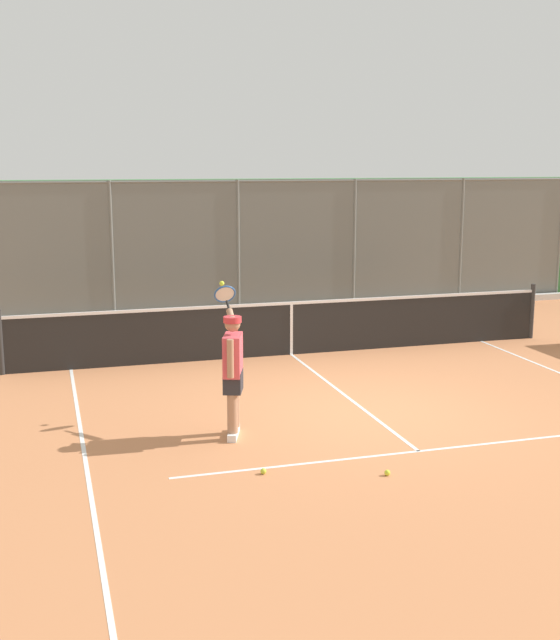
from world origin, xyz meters
TOP-DOWN VIEW (x-y plane):
  - ground_plane at (0.00, 0.00)m, footprint 60.00×60.00m
  - court_line_markings at (0.00, 1.90)m, footprint 7.72×9.39m
  - fence_backdrop at (-0.00, -8.16)m, footprint 19.58×1.37m
  - tennis_net at (0.00, -3.53)m, footprint 9.92×0.09m
  - tennis_player at (1.99, 0.45)m, footprint 0.41×1.34m
  - tennis_ball_mid_court at (1.96, 1.79)m, footprint 0.07×0.07m
  - tennis_ball_near_net at (0.67, 2.22)m, footprint 0.07×0.07m

SIDE VIEW (x-z plane):
  - ground_plane at x=0.00m, z-range 0.00..0.00m
  - court_line_markings at x=0.00m, z-range 0.00..0.01m
  - tennis_ball_mid_court at x=1.96m, z-range 0.00..0.07m
  - tennis_ball_near_net at x=0.67m, z-range 0.00..0.07m
  - tennis_net at x=0.00m, z-range -0.04..1.03m
  - tennis_player at x=1.99m, z-range -0.03..1.80m
  - fence_backdrop at x=0.00m, z-range -0.01..3.00m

